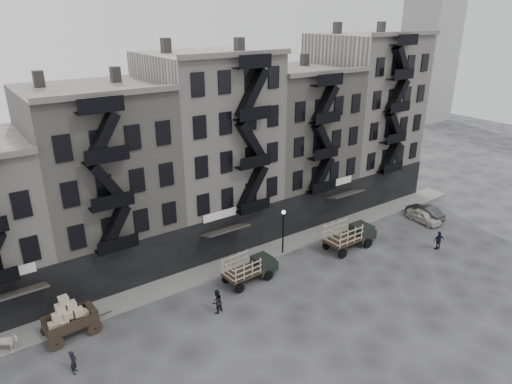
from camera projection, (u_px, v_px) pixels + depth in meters
ground at (273, 277)px, 37.23m from camera, size 140.00×140.00×0.00m
sidewalk at (248, 258)px, 40.05m from camera, size 55.00×2.50×0.15m
building_midwest at (102, 182)px, 36.58m from camera, size 10.00×11.35×16.20m
building_center at (210, 149)px, 41.56m from camera, size 10.00×11.35×18.20m
building_mideast at (294, 143)px, 47.28m from camera, size 10.00×11.35×16.20m
building_east at (362, 117)px, 52.08m from camera, size 10.00×11.35×19.20m
lamp_post at (283, 226)px, 39.78m from camera, size 0.36×0.36×4.28m
horse at (4, 344)px, 28.60m from camera, size 1.96×1.34×1.52m
wagon at (68, 315)px, 29.91m from camera, size 3.61×2.08×2.97m
stake_truck_west at (249, 266)px, 36.29m from camera, size 4.77×2.18×2.34m
stake_truck_east at (350, 233)px, 41.31m from camera, size 5.30×2.24×2.64m
car_east at (424, 216)px, 46.79m from camera, size 1.72×3.79×1.26m
car_far at (425, 212)px, 47.73m from camera, size 1.91×4.31×1.38m
pedestrian_west at (73, 362)px, 27.11m from camera, size 0.60×0.68×1.58m
pedestrian_mid at (217, 302)px, 32.57m from camera, size 1.06×0.94×1.83m
policeman at (439, 240)px, 41.32m from camera, size 1.12×0.75×1.77m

